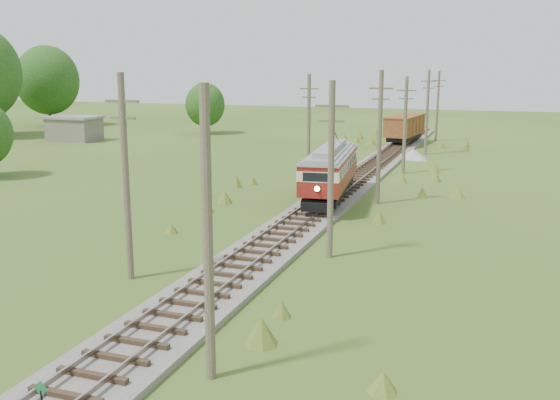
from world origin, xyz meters
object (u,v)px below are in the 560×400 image
at_px(streetcar, 330,168).
at_px(gondola, 405,127).
at_px(switch_marker, 41,396).
at_px(gravel_pile, 414,154).

distance_m(streetcar, gondola, 34.43).
relative_size(switch_marker, gondola, 0.12).
height_order(gondola, gravel_pile, gondola).
xyz_separation_m(gondola, gravel_pile, (2.75, -11.70, -1.65)).
bearing_deg(streetcar, gravel_pile, 76.24).
height_order(streetcar, gravel_pile, streetcar).
distance_m(switch_marker, gravel_pile, 51.62).
bearing_deg(gravel_pile, streetcar, -96.89).
bearing_deg(switch_marker, gondola, 89.82).
distance_m(switch_marker, gondola, 63.26).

